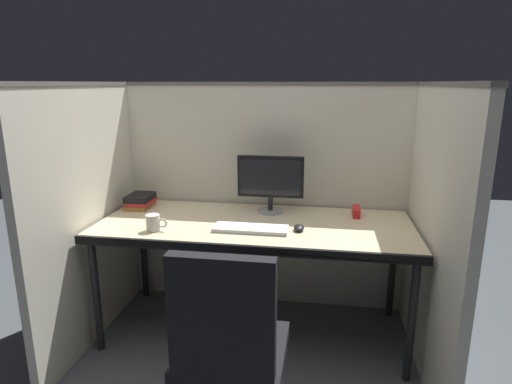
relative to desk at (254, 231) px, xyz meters
name	(u,v)px	position (x,y,z in m)	size (l,w,h in m)	color
ground_plane	(247,359)	(0.00, -0.29, -0.69)	(8.00, 8.00, 0.00)	#4C5156
cubicle_partition_rear	(265,196)	(0.00, 0.46, 0.10)	(2.21, 0.06, 1.57)	beige
cubicle_partition_left	(94,212)	(-0.99, -0.09, 0.10)	(0.06, 1.41, 1.57)	beige
cubicle_partition_right	(430,229)	(0.99, -0.09, 0.10)	(0.06, 1.41, 1.57)	beige
desk	(254,231)	(0.00, 0.00, 0.00)	(1.90, 0.80, 0.74)	beige
office_chair	(231,380)	(0.05, -0.94, -0.33)	(0.52, 0.52, 0.97)	black
monitor_center	(270,180)	(0.07, 0.25, 0.27)	(0.43, 0.17, 0.37)	gray
keyboard_main	(250,229)	(0.00, -0.13, 0.06)	(0.43, 0.15, 0.02)	silver
computer_mouse	(299,228)	(0.28, -0.09, 0.07)	(0.06, 0.10, 0.04)	black
red_stapler	(356,211)	(0.62, 0.25, 0.08)	(0.04, 0.15, 0.06)	red
coffee_mug	(153,223)	(-0.55, -0.22, 0.10)	(0.13, 0.08, 0.09)	silver
book_stack	(140,201)	(-0.82, 0.21, 0.10)	(0.16, 0.21, 0.09)	olive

